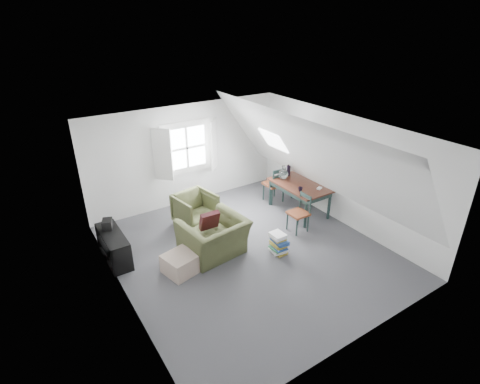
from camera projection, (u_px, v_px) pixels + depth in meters
floor at (249, 252)px, 7.64m from camera, size 5.50×5.50×0.00m
ceiling at (250, 134)px, 6.55m from camera, size 5.50×5.50×0.00m
wall_back at (186, 155)px, 9.17m from camera, size 5.00×0.00×5.00m
wall_front at (365, 274)px, 5.02m from camera, size 5.00×0.00×5.00m
wall_left at (118, 236)px, 5.87m from camera, size 0.00×5.50×5.50m
wall_right at (342, 170)px, 8.32m from camera, size 0.00×5.50×5.50m
slope_left at (171, 192)px, 6.11m from camera, size 3.19×5.50×4.48m
slope_right at (312, 156)px, 7.63m from camera, size 3.19×5.50×4.48m
dormer_window at (187, 148)px, 9.03m from camera, size 1.71×0.35×1.30m
skylight at (273, 141)px, 8.62m from camera, size 0.35×0.75×0.47m
armchair_near at (214, 254)px, 7.58m from camera, size 1.31×1.18×0.78m
armchair_far at (196, 224)px, 8.64m from camera, size 0.94×0.96×0.76m
throw_pillow at (209, 221)px, 7.39m from camera, size 0.40×0.24×0.40m
ottoman at (180, 264)px, 6.98m from camera, size 0.67×0.67×0.37m
dining_table at (300, 188)px, 8.91m from camera, size 0.88×1.47×0.73m
demijohn at (283, 174)px, 9.08m from camera, size 0.24×0.24×0.35m
vase_twigs at (289, 170)px, 9.27m from camera, size 0.09×0.10×0.68m
cup at (300, 191)px, 8.52m from camera, size 0.13×0.13×0.10m
paper_box at (319, 188)px, 8.62m from camera, size 0.14×0.11×0.04m
dining_chair_far at (275, 184)px, 9.47m from camera, size 0.44×0.44×0.95m
dining_chair_near at (299, 212)px, 8.22m from camera, size 0.40×0.40×0.86m
media_shelf at (115, 249)px, 7.29m from camera, size 0.38×1.14×0.58m
electronics_box at (107, 224)px, 7.33m from camera, size 0.26×0.30×0.20m
magazine_stack at (279, 243)px, 7.52m from camera, size 0.33×0.40×0.44m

